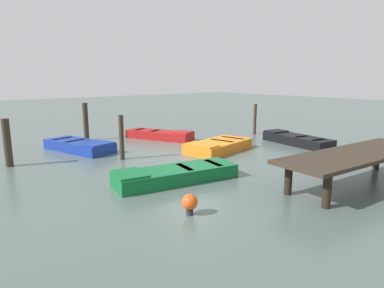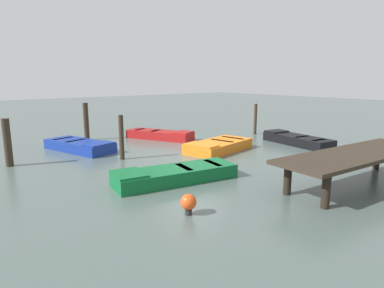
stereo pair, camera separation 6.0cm
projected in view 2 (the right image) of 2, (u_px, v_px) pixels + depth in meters
ground_plane at (192, 152)px, 13.53m from camera, size 80.00×80.00×0.00m
dock_segment at (357, 156)px, 9.26m from camera, size 5.63×2.10×0.95m
rowboat_black at (297, 140)px, 15.13m from camera, size 1.55×3.47×0.46m
rowboat_blue at (80, 145)px, 13.83m from camera, size 2.06×3.44×0.46m
rowboat_red at (160, 135)px, 16.46m from camera, size 2.32×3.50×0.46m
rowboat_green at (175, 174)px, 9.72m from camera, size 3.78×1.77×0.46m
rowboat_orange at (218, 146)px, 13.78m from camera, size 3.27×2.01×0.46m
mooring_piling_far_right at (255, 119)px, 17.73m from camera, size 0.16×0.16×1.63m
mooring_piling_mid_right at (7, 143)px, 11.28m from camera, size 0.25×0.25×1.65m
mooring_piling_mid_left at (86, 122)px, 16.04m from camera, size 0.24×0.24×1.80m
mooring_piling_near_left at (121, 137)px, 12.24m from camera, size 0.18×0.18×1.66m
marker_buoy at (188, 203)px, 7.34m from camera, size 0.36×0.36×0.48m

